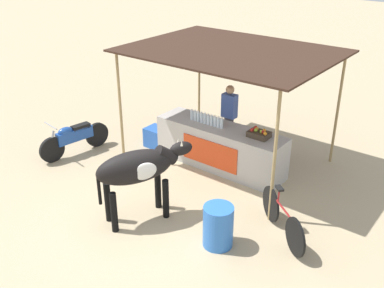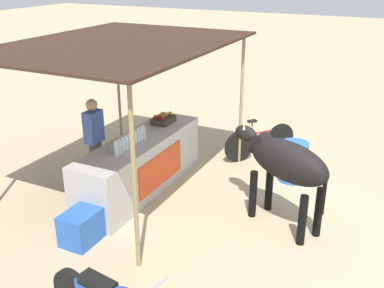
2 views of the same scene
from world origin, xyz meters
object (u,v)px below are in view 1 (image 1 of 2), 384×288
object	(u,v)px
stall_counter	(220,147)
cow	(139,169)
motorcycle_parked	(74,137)
bicycle_leaning	(282,218)
fruit_crate	(259,134)
vendor_behind_counter	(229,118)
water_barrel	(218,226)
cooler_box	(158,138)

from	to	relation	value
stall_counter	cow	bearing A→B (deg)	-90.29
motorcycle_parked	bicycle_leaning	xyz separation A→B (m)	(5.34, 0.15, -0.08)
bicycle_leaning	fruit_crate	bearing A→B (deg)	132.59
vendor_behind_counter	cow	size ratio (longest dim) A/B	0.92
fruit_crate	cow	xyz separation A→B (m)	(-0.93, -2.59, -0.00)
fruit_crate	water_barrel	size ratio (longest dim) A/B	0.59
fruit_crate	vendor_behind_counter	distance (m)	1.39
vendor_behind_counter	water_barrel	xyz separation A→B (m)	(1.83, -3.07, -0.48)
fruit_crate	water_barrel	xyz separation A→B (m)	(0.64, -2.37, -0.66)
fruit_crate	vendor_behind_counter	xyz separation A→B (m)	(-1.19, 0.70, -0.19)
stall_counter	cooler_box	distance (m)	1.78
vendor_behind_counter	cooler_box	size ratio (longest dim) A/B	2.75
vendor_behind_counter	bicycle_leaning	distance (m)	3.40
stall_counter	cooler_box	xyz separation A→B (m)	(-1.76, -0.10, -0.24)
bicycle_leaning	motorcycle_parked	bearing A→B (deg)	-178.44
cooler_box	cow	world-z (taller)	cow
cooler_box	cow	bearing A→B (deg)	-54.42
cow	bicycle_leaning	world-z (taller)	cow
cow	vendor_behind_counter	bearing A→B (deg)	94.58
cooler_box	water_barrel	size ratio (longest dim) A/B	0.80
cow	fruit_crate	bearing A→B (deg)	70.36
fruit_crate	stall_counter	bearing A→B (deg)	-176.65
vendor_behind_counter	cow	distance (m)	3.31
water_barrel	cow	distance (m)	1.71
water_barrel	motorcycle_parked	distance (m)	4.67
cooler_box	bicycle_leaning	xyz separation A→B (m)	(4.04, -1.34, 0.11)
vendor_behind_counter	cooler_box	world-z (taller)	vendor_behind_counter
cooler_box	cow	size ratio (longest dim) A/B	0.33
water_barrel	cow	size ratio (longest dim) A/B	0.42
fruit_crate	bicycle_leaning	bearing A→B (deg)	-47.41
cooler_box	motorcycle_parked	xyz separation A→B (m)	(-1.30, -1.48, 0.19)
vendor_behind_counter	motorcycle_parked	bearing A→B (deg)	-140.03
water_barrel	bicycle_leaning	distance (m)	1.15
cooler_box	bicycle_leaning	distance (m)	4.26
bicycle_leaning	cooler_box	bearing A→B (deg)	161.66
cow	motorcycle_parked	size ratio (longest dim) A/B	1.00
fruit_crate	water_barrel	world-z (taller)	fruit_crate
water_barrel	bicycle_leaning	size ratio (longest dim) A/B	0.56
stall_counter	fruit_crate	xyz separation A→B (m)	(0.91, 0.05, 0.56)
cooler_box	motorcycle_parked	bearing A→B (deg)	-131.27
stall_counter	water_barrel	world-z (taller)	stall_counter
vendor_behind_counter	motorcycle_parked	world-z (taller)	vendor_behind_counter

